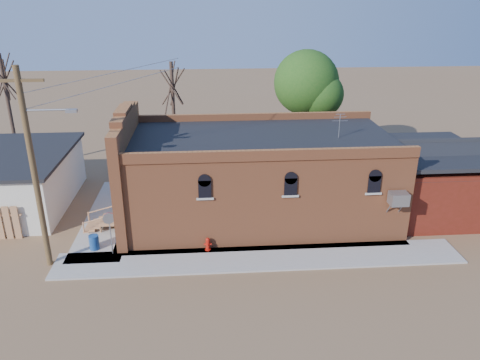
{
  "coord_description": "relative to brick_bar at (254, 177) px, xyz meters",
  "views": [
    {
      "loc": [
        -0.86,
        -17.92,
        11.62
      ],
      "look_at": [
        0.85,
        4.95,
        2.4
      ],
      "focal_mm": 35.0,
      "sensor_mm": 36.0,
      "label": 1
    }
  ],
  "objects": [
    {
      "name": "tree_bare_near",
      "position": [
        -4.64,
        7.51,
        3.62
      ],
      "size": [
        2.8,
        2.8,
        7.65
      ],
      "color": "#4C382B",
      "rests_on": "ground"
    },
    {
      "name": "utility_pole",
      "position": [
        -9.79,
        -4.29,
        2.43
      ],
      "size": [
        3.12,
        0.26,
        9.0
      ],
      "color": "#48301D",
      "rests_on": "ground"
    },
    {
      "name": "tree_leafy",
      "position": [
        4.36,
        8.01,
        3.59
      ],
      "size": [
        4.4,
        4.4,
        8.15
      ],
      "color": "#4C382B",
      "rests_on": "ground"
    },
    {
      "name": "stop_sign",
      "position": [
        -7.1,
        -3.69,
        -0.6
      ],
      "size": [
        0.58,
        0.2,
        2.16
      ],
      "rotation": [
        0.0,
        0.0,
        -0.15
      ],
      "color": "gray",
      "rests_on": "sidewalk_south"
    },
    {
      "name": "fire_hydrant",
      "position": [
        -2.58,
        -3.7,
        -1.94
      ],
      "size": [
        0.37,
        0.36,
        0.65
      ],
      "rotation": [
        0.0,
        0.0,
        -0.2
      ],
      "color": "#A41209",
      "rests_on": "sidewalk_south"
    },
    {
      "name": "tree_bare_far",
      "position": [
        -15.64,
        8.51,
        4.02
      ],
      "size": [
        2.8,
        2.8,
        8.16
      ],
      "color": "#4C382B",
      "rests_on": "ground"
    },
    {
      "name": "trash_barrel",
      "position": [
        -8.04,
        -3.19,
        -1.9
      ],
      "size": [
        0.58,
        0.58,
        0.72
      ],
      "primitive_type": "cylinder",
      "rotation": [
        0.0,
        0.0,
        -0.27
      ],
      "color": "navy",
      "rests_on": "sidewalk_west"
    },
    {
      "name": "brick_bar",
      "position": [
        0.0,
        0.0,
        0.0
      ],
      "size": [
        16.4,
        7.97,
        6.3
      ],
      "color": "#B05D35",
      "rests_on": "ground"
    },
    {
      "name": "sidewalk_west",
      "position": [
        -7.94,
        0.51,
        -2.3
      ],
      "size": [
        2.6,
        10.0,
        0.08
      ],
      "primitive_type": "cube",
      "color": "#9E9991",
      "rests_on": "ground"
    },
    {
      "name": "ground",
      "position": [
        -1.64,
        -5.49,
        -2.34
      ],
      "size": [
        120.0,
        120.0,
        0.0
      ],
      "primitive_type": "plane",
      "color": "brown",
      "rests_on": "ground"
    },
    {
      "name": "sidewalk_south",
      "position": [
        -0.14,
        -4.59,
        -2.3
      ],
      "size": [
        19.0,
        2.2,
        0.08
      ],
      "primitive_type": "cube",
      "color": "#9E9991",
      "rests_on": "ground"
    },
    {
      "name": "red_shed",
      "position": [
        9.86,
        0.01,
        -0.07
      ],
      "size": [
        5.4,
        6.4,
        4.3
      ],
      "color": "#531A0E",
      "rests_on": "ground"
    }
  ]
}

